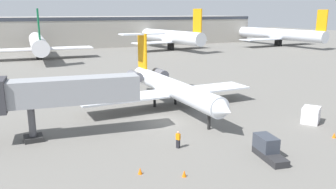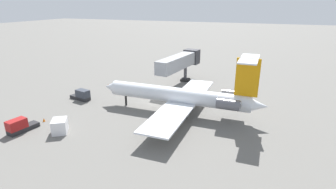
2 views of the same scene
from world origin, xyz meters
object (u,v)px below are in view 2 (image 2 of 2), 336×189
traffic_cone_near (108,85)px  traffic_cone_far (44,120)px  cargo_container_uld (60,126)px  traffic_cone_mid (124,82)px  baggage_tug_lead (82,95)px  regional_jet (184,96)px  ground_crew_marshaller (125,89)px  jet_bridge (181,61)px  baggage_tug_trailing (20,126)px

traffic_cone_near → traffic_cone_far: (18.08, 0.91, 0.00)m
cargo_container_uld → traffic_cone_near: size_ratio=5.34×
traffic_cone_mid → traffic_cone_far: (21.04, -1.04, 0.00)m
baggage_tug_lead → regional_jet: bearing=92.0°
baggage_tug_lead → traffic_cone_far: 9.66m
ground_crew_marshaller → traffic_cone_mid: 6.37m
jet_bridge → cargo_container_uld: bearing=-15.4°
regional_jet → ground_crew_marshaller: size_ratio=15.66×
baggage_tug_lead → cargo_container_uld: 12.72m
jet_bridge → traffic_cone_far: bearing=-25.6°
cargo_container_uld → baggage_tug_trailing: bearing=-70.3°
regional_jet → traffic_cone_mid: (-10.77, -17.09, -2.74)m
jet_bridge → traffic_cone_near: (7.80, -13.30, -4.53)m
cargo_container_uld → baggage_tug_lead: bearing=-154.0°
traffic_cone_near → jet_bridge: bearing=120.4°
traffic_cone_near → traffic_cone_far: bearing=2.9°
jet_bridge → traffic_cone_far: jet_bridge is taller
ground_crew_marshaller → traffic_cone_near: ground_crew_marshaller is taller
traffic_cone_near → cargo_container_uld: bearing=15.8°
baggage_tug_trailing → jet_bridge: bearing=156.6°
cargo_container_uld → ground_crew_marshaller: bearing=-179.5°
baggage_tug_trailing → traffic_cone_mid: (-24.71, 1.45, -0.56)m
ground_crew_marshaller → traffic_cone_mid: (-5.26, -3.54, -0.58)m
cargo_container_uld → traffic_cone_far: size_ratio=5.34×
regional_jet → jet_bridge: 16.73m
baggage_tug_trailing → cargo_container_uld: size_ratio=1.42×
ground_crew_marshaller → jet_bridge: bearing=142.3°
traffic_cone_near → traffic_cone_far: same height
baggage_tug_trailing → traffic_cone_mid: baggage_tug_trailing is taller
baggage_tug_lead → cargo_container_uld: (11.43, 5.57, 0.10)m
jet_bridge → traffic_cone_far: 29.06m
jet_bridge → baggage_tug_trailing: (29.55, -12.81, -3.97)m
traffic_cone_near → baggage_tug_trailing: bearing=1.3°
baggage_tug_lead → traffic_cone_near: size_ratio=7.63×
traffic_cone_mid → traffic_cone_near: bearing=-33.4°
ground_crew_marshaller → regional_jet: bearing=67.9°
baggage_tug_trailing → traffic_cone_far: size_ratio=7.59×
jet_bridge → baggage_tug_lead: bearing=-39.1°
cargo_container_uld → traffic_cone_near: cargo_container_uld is taller
traffic_cone_near → regional_jet: bearing=67.7°
ground_crew_marshaller → baggage_tug_trailing: 20.08m
baggage_tug_lead → traffic_cone_mid: (-11.43, 1.87, -0.56)m
ground_crew_marshaller → traffic_cone_near: (-2.30, -5.49, -0.58)m
jet_bridge → baggage_tug_lead: jet_bridge is taller
traffic_cone_far → cargo_container_uld: bearing=69.0°
baggage_tug_lead → traffic_cone_near: 8.49m
ground_crew_marshaller → cargo_container_uld: 17.61m
ground_crew_marshaller → traffic_cone_far: size_ratio=3.07×
regional_jet → traffic_cone_far: (10.27, -18.13, -2.74)m
jet_bridge → ground_crew_marshaller: (10.10, -7.82, -3.95)m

